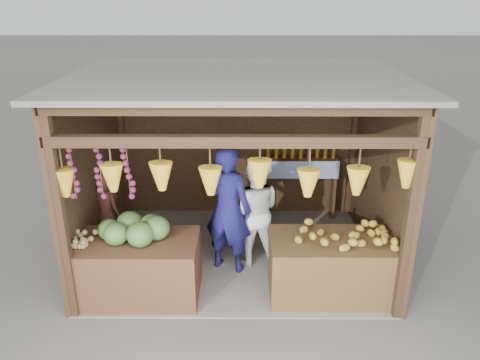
% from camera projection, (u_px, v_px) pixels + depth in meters
% --- Properties ---
extents(ground, '(80.00, 80.00, 0.00)m').
position_uv_depth(ground, '(237.00, 254.00, 6.99)').
color(ground, '#514F49').
rests_on(ground, ground).
extents(stall_structure, '(4.30, 3.30, 2.66)m').
position_uv_depth(stall_structure, '(234.00, 149.00, 6.33)').
color(stall_structure, slate).
rests_on(stall_structure, ground).
extents(back_shelf, '(1.25, 0.32, 1.32)m').
position_uv_depth(back_shelf, '(300.00, 170.00, 7.85)').
color(back_shelf, '#382314').
rests_on(back_shelf, ground).
extents(counter_left, '(1.51, 0.85, 0.79)m').
position_uv_depth(counter_left, '(138.00, 269.00, 5.89)').
color(counter_left, '#492918').
rests_on(counter_left, ground).
extents(counter_right, '(1.53, 0.85, 0.79)m').
position_uv_depth(counter_right, '(330.00, 267.00, 5.93)').
color(counter_right, '#51381B').
rests_on(counter_right, ground).
extents(stool, '(0.34, 0.34, 0.32)m').
position_uv_depth(stool, '(111.00, 244.00, 6.94)').
color(stool, black).
rests_on(stool, ground).
extents(man_standing, '(0.78, 0.65, 1.83)m').
position_uv_depth(man_standing, '(228.00, 210.00, 6.30)').
color(man_standing, '#171655').
rests_on(man_standing, ground).
extents(woman_standing, '(0.80, 0.64, 1.61)m').
position_uv_depth(woman_standing, '(254.00, 211.00, 6.51)').
color(woman_standing, white).
rests_on(woman_standing, ground).
extents(vendor_seated, '(0.57, 0.53, 0.98)m').
position_uv_depth(vendor_seated, '(106.00, 205.00, 6.70)').
color(vendor_seated, brown).
rests_on(vendor_seated, stool).
extents(melon_pile, '(1.00, 0.50, 0.32)m').
position_uv_depth(melon_pile, '(134.00, 228.00, 5.72)').
color(melon_pile, '#1D4B14').
rests_on(melon_pile, counter_left).
extents(tanfruit_pile, '(0.34, 0.40, 0.13)m').
position_uv_depth(tanfruit_pile, '(83.00, 238.00, 5.67)').
color(tanfruit_pile, olive).
rests_on(tanfruit_pile, counter_left).
extents(mango_pile, '(1.40, 0.64, 0.22)m').
position_uv_depth(mango_pile, '(341.00, 233.00, 5.73)').
color(mango_pile, '#C26519').
rests_on(mango_pile, counter_right).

